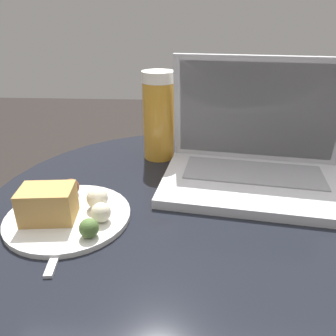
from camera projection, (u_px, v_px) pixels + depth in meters
table at (187, 258)px, 0.67m from camera, size 0.76×0.76×0.53m
laptop at (255, 159)px, 0.66m from camera, size 0.39×0.28×0.24m
beer_glass at (159, 116)px, 0.76m from camera, size 0.07×0.07×0.20m
snack_plate at (66, 210)px, 0.54m from camera, size 0.21×0.21×0.06m
fork at (64, 233)px, 0.51m from camera, size 0.04×0.17×0.00m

